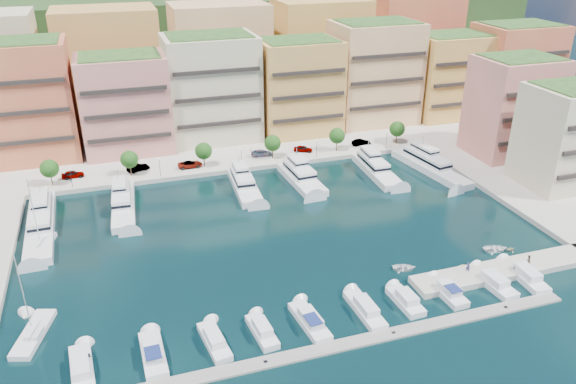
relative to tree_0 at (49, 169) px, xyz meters
name	(u,v)px	position (x,y,z in m)	size (l,w,h in m)	color
ground	(284,236)	(40.00, -33.50, -4.74)	(400.00, 400.00, 0.00)	black
north_quay	(215,128)	(40.00, 28.50, -4.74)	(220.00, 64.00, 2.00)	#9E998E
hillside	(187,85)	(40.00, 76.50, -4.74)	(240.00, 40.00, 58.00)	#1A3917
south_pontoon	(332,348)	(37.00, -63.50, -4.74)	(72.00, 2.20, 0.35)	gray
finger_pier	(505,272)	(70.00, -55.50, -4.74)	(32.00, 5.00, 2.00)	#9E998E
apartment_1	(27,101)	(-4.00, 18.49, 9.57)	(20.00, 16.50, 26.80)	#BF723F
apartment_2	(125,104)	(17.00, 16.49, 7.57)	(20.00, 15.50, 22.80)	tan
apartment_3	(212,88)	(38.00, 18.49, 9.07)	(22.00, 16.50, 25.80)	beige
apartment_4	(299,87)	(60.00, 16.49, 8.07)	(20.00, 15.50, 23.80)	tan
apartment_5	(374,73)	(82.00, 18.49, 9.57)	(22.00, 16.50, 26.80)	#F1BA7F
apartment_6	(449,76)	(104.00, 16.49, 7.57)	(20.00, 15.50, 22.80)	gold
apartment_7	(514,68)	(124.00, 14.49, 8.57)	(22.00, 16.50, 24.80)	#BF723F
apartment_east_a	(513,106)	(102.00, -13.51, 7.57)	(18.00, 14.50, 22.80)	tan
apartment_east_b	(570,136)	(102.00, -31.51, 6.57)	(18.00, 14.50, 20.80)	beige
backblock_1	(110,66)	(15.00, 40.50, 11.26)	(26.00, 18.00, 30.00)	tan
backblock_2	(221,59)	(45.00, 40.50, 11.26)	(26.00, 18.00, 30.00)	#F1BA7F
backblock_3	(320,52)	(75.00, 40.50, 11.26)	(26.00, 18.00, 30.00)	gold
backblock_4	(410,46)	(105.00, 40.50, 11.26)	(26.00, 18.00, 30.00)	#BF723F
tree_0	(49,169)	(0.00, 0.00, 0.00)	(3.80, 3.80, 5.65)	#473323
tree_1	(129,159)	(16.00, 0.00, 0.00)	(3.80, 3.80, 5.65)	#473323
tree_2	(204,151)	(32.00, 0.00, 0.00)	(3.80, 3.80, 5.65)	#473323
tree_3	(273,143)	(48.00, 0.00, 0.00)	(3.80, 3.80, 5.65)	#473323
tree_4	(337,136)	(64.00, 0.00, 0.00)	(3.80, 3.80, 5.65)	#473323
tree_5	(397,129)	(80.00, 0.00, 0.00)	(3.80, 3.80, 5.65)	#473323
lamppost_0	(70,175)	(4.00, -2.30, -0.92)	(0.30, 0.30, 4.20)	black
lamppost_1	(159,164)	(22.00, -2.30, -0.92)	(0.30, 0.30, 4.20)	black
lamppost_2	(241,154)	(40.00, -2.30, -0.92)	(0.30, 0.30, 4.20)	black
lamppost_3	(317,145)	(58.00, -2.30, -0.92)	(0.30, 0.30, 4.20)	black
lamppost_4	(387,137)	(76.00, -2.30, -0.92)	(0.30, 0.30, 4.20)	black
yacht_0	(41,221)	(-1.25, -16.62, -3.53)	(5.34, 26.59, 7.30)	silver
yacht_1	(123,203)	(13.51, -13.59, -3.65)	(5.37, 19.96, 7.30)	silver
yacht_3	(244,184)	(38.05, -12.29, -3.53)	(5.28, 17.21, 7.30)	silver
yacht_4	(301,177)	(50.55, -12.34, -3.65)	(6.07, 17.30, 7.30)	silver
yacht_5	(375,168)	(67.96, -13.02, -3.53)	(5.40, 18.80, 7.30)	silver
yacht_6	(428,165)	(80.09, -15.18, -3.53)	(7.81, 23.73, 7.30)	silver
cruiser_0	(82,370)	(6.04, -58.10, -4.20)	(3.31, 9.09, 2.55)	silver
cruiser_1	(153,355)	(14.67, -58.12, -4.17)	(3.05, 8.83, 2.66)	silver
cruiser_2	(215,342)	(22.59, -58.09, -4.20)	(3.38, 8.33, 2.55)	silver
cruiser_3	(262,332)	(29.11, -58.08, -4.20)	(3.04, 7.55, 2.55)	silver
cruiser_4	(310,322)	(35.94, -58.12, -4.17)	(3.54, 9.23, 2.66)	silver
cruiser_5	(365,310)	(44.30, -58.10, -4.20)	(2.91, 9.27, 2.55)	silver
cruiser_6	(406,301)	(50.81, -58.08, -4.20)	(3.00, 7.28, 2.55)	silver
cruiser_7	(448,292)	(57.81, -58.10, -4.17)	(3.01, 7.59, 2.66)	silver
cruiser_8	(493,283)	(65.83, -58.09, -4.20)	(3.48, 8.73, 2.55)	silver
cruiser_9	(525,276)	(71.72, -58.10, -4.20)	(3.29, 9.31, 2.55)	silver
sailboat_2	(41,246)	(-0.76, -24.58, -4.43)	(4.80, 8.67, 13.20)	silver
sailboat_0	(34,335)	(-0.22, -48.86, -4.44)	(5.55, 10.16, 13.20)	silver
tender_2	(496,249)	(72.66, -49.55, -4.31)	(2.97, 4.16, 0.86)	white
tender_3	(510,249)	(74.99, -50.39, -4.32)	(1.39, 1.61, 0.85)	beige
tender_0	(404,268)	(55.07, -49.83, -4.35)	(2.69, 3.76, 0.78)	silver
tender_1	(462,266)	(64.05, -52.39, -4.34)	(1.31, 1.52, 0.80)	beige
car_0	(73,174)	(4.03, 2.73, -2.95)	(1.86, 4.63, 1.58)	gray
car_1	(138,168)	(17.65, 2.08, -2.94)	(1.71, 4.90, 1.61)	gray
car_2	(190,164)	(28.89, 0.52, -2.99)	(2.51, 5.43, 1.51)	gray
car_3	(262,153)	(45.97, 2.25, -3.00)	(2.07, 5.09, 1.48)	gray
car_4	(303,149)	(56.08, 1.74, -2.99)	(1.78, 4.44, 1.51)	gray
car_5	(361,143)	(71.11, 1.29, -2.98)	(1.62, 4.65, 1.53)	gray
person_0	(468,267)	(63.40, -54.76, -2.85)	(0.65, 0.43, 1.78)	navy
person_1	(528,260)	(73.62, -56.11, -2.84)	(0.88, 0.68, 1.80)	#4D3F2E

